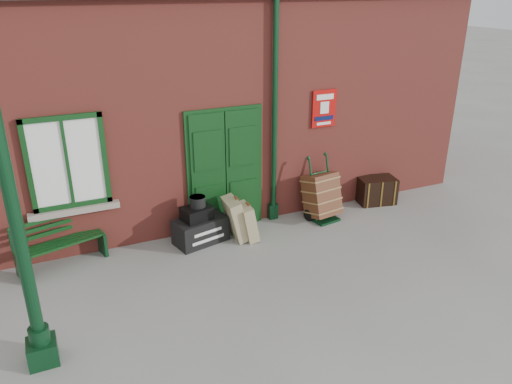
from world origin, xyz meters
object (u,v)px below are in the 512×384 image
bench (59,241)px  dark_trunk (376,190)px  porter_trolley (322,196)px  houdini_trunk (201,230)px

bench → dark_trunk: 6.14m
porter_trolley → dark_trunk: size_ratio=1.63×
bench → houdini_trunk: (2.29, -0.21, -0.20)m
bench → houdini_trunk: bearing=-20.8°
bench → houdini_trunk: 2.31m
houdini_trunk → porter_trolley: 2.43m
bench → porter_trolley: bearing=-18.6°
bench → houdini_trunk: size_ratio=1.57×
dark_trunk → bench: bearing=-169.0°
bench → dark_trunk: (6.14, -0.06, -0.15)m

